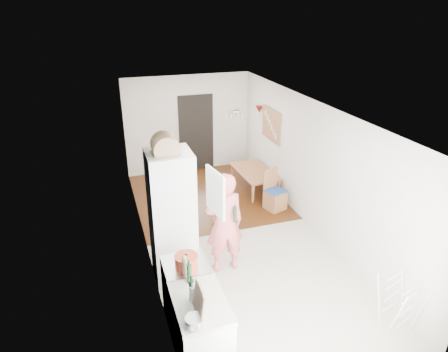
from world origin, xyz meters
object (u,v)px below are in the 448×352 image
person (224,215)px  stool (220,212)px  drying_rack (400,304)px  dining_table (255,181)px  dining_chair (276,190)px

person → stool: bearing=-104.6°
drying_rack → stool: bearing=93.3°
dining_table → dining_chair: (0.03, -1.04, 0.24)m
stool → person: bearing=-105.0°
person → dining_table: (1.65, 2.69, -0.82)m
dining_chair → drying_rack: (0.15, -3.65, -0.05)m
person → drying_rack: size_ratio=2.57×
dining_table → dining_chair: size_ratio=1.32×
stool → drying_rack: bearing=-68.3°
person → drying_rack: 2.78m
dining_table → stool: size_ratio=3.10×
dining_chair → stool: bearing=165.9°
stool → dining_table: bearing=42.6°
dining_chair → stool: (-1.27, -0.09, -0.26)m
person → dining_chair: 2.42m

